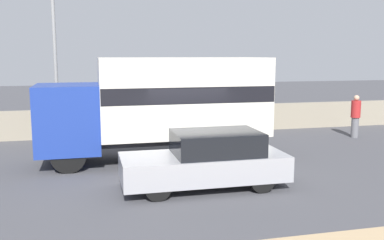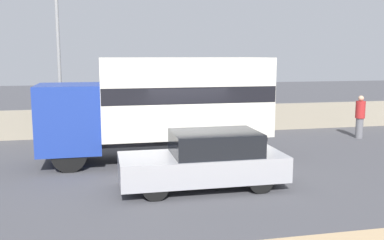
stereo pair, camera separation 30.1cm
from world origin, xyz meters
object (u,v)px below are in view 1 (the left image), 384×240
at_px(street_lamp, 55,46).
at_px(box_truck, 165,102).
at_px(car_hatchback, 207,160).
at_px(pedestrian, 355,116).

bearing_deg(street_lamp, box_truck, -45.34).
xyz_separation_m(street_lamp, box_truck, (3.67, -3.71, -1.91)).
bearing_deg(car_hatchback, street_lamp, -58.70).
xyz_separation_m(box_truck, car_hatchback, (0.57, -3.27, -1.22)).
relative_size(box_truck, pedestrian, 4.09).
xyz_separation_m(street_lamp, pedestrian, (12.30, -1.71, -2.93)).
bearing_deg(street_lamp, car_hatchback, -58.70).
height_order(car_hatchback, pedestrian, pedestrian).
distance_m(box_truck, car_hatchback, 3.54).
height_order(box_truck, car_hatchback, box_truck).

